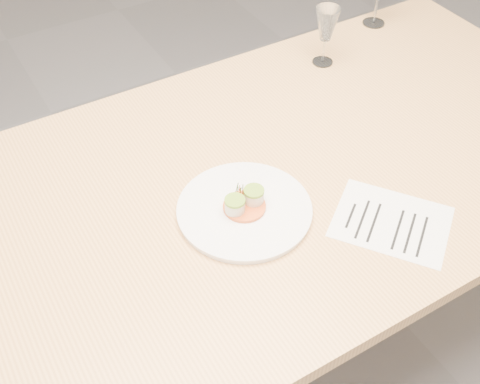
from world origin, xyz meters
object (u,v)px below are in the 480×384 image
dining_table (191,223)px  wine_glass_1 (327,25)px  recipe_sheet (391,222)px  dinner_plate (245,209)px

dining_table → wine_glass_1: (0.63, 0.33, 0.19)m
dining_table → recipe_sheet: size_ratio=7.38×
recipe_sheet → wine_glass_1: wine_glass_1 is taller
dining_table → wine_glass_1: size_ratio=13.29×
dining_table → dinner_plate: bearing=-42.0°
dinner_plate → wine_glass_1: wine_glass_1 is taller
dining_table → dinner_plate: 0.15m
dining_table → wine_glass_1: bearing=27.8°
dining_table → wine_glass_1: 0.74m
dining_table → dinner_plate: dinner_plate is taller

